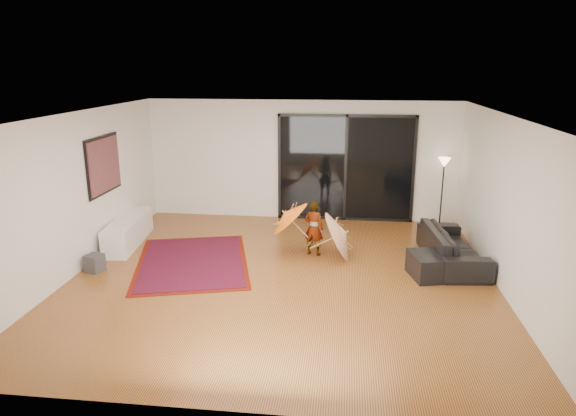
% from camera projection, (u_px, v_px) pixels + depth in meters
% --- Properties ---
extents(floor, '(7.00, 7.00, 0.00)m').
position_uv_depth(floor, '(282.00, 277.00, 8.63)').
color(floor, '#9A672A').
rests_on(floor, ground).
extents(ceiling, '(7.00, 7.00, 0.00)m').
position_uv_depth(ceiling, '(282.00, 115.00, 7.90)').
color(ceiling, white).
rests_on(ceiling, wall_back).
extents(wall_back, '(7.00, 0.00, 7.00)m').
position_uv_depth(wall_back, '(301.00, 161.00, 11.61)').
color(wall_back, silver).
rests_on(wall_back, floor).
extents(wall_front, '(7.00, 0.00, 7.00)m').
position_uv_depth(wall_front, '(236.00, 292.00, 4.92)').
color(wall_front, silver).
rests_on(wall_front, floor).
extents(wall_left, '(0.00, 7.00, 7.00)m').
position_uv_depth(wall_left, '(77.00, 194.00, 8.65)').
color(wall_left, silver).
rests_on(wall_left, floor).
extents(wall_right, '(0.00, 7.00, 7.00)m').
position_uv_depth(wall_right, '(508.00, 206.00, 7.88)').
color(wall_right, silver).
rests_on(wall_right, floor).
extents(sliding_door, '(3.06, 0.07, 2.40)m').
position_uv_depth(sliding_door, '(346.00, 168.00, 11.51)').
color(sliding_door, black).
rests_on(sliding_door, wall_back).
extents(painting, '(0.04, 1.28, 1.08)m').
position_uv_depth(painting, '(104.00, 165.00, 9.52)').
color(painting, black).
rests_on(painting, wall_left).
extents(media_console, '(0.66, 1.91, 0.52)m').
position_uv_depth(media_console, '(128.00, 231.00, 10.18)').
color(media_console, white).
rests_on(media_console, floor).
extents(speaker, '(0.33, 0.33, 0.30)m').
position_uv_depth(speaker, '(95.00, 263.00, 8.84)').
color(speaker, '#424244').
rests_on(speaker, floor).
extents(persian_rug, '(2.57, 3.11, 0.02)m').
position_uv_depth(persian_rug, '(192.00, 262.00, 9.27)').
color(persian_rug, '#601108').
rests_on(persian_rug, floor).
extents(sofa, '(1.01, 2.14, 0.61)m').
position_uv_depth(sofa, '(452.00, 246.00, 9.20)').
color(sofa, black).
rests_on(sofa, floor).
extents(ottoman, '(0.86, 0.86, 0.41)m').
position_uv_depth(ottoman, '(433.00, 266.00, 8.59)').
color(ottoman, black).
rests_on(ottoman, floor).
extents(floor_lamp, '(0.26, 0.26, 1.53)m').
position_uv_depth(floor_lamp, '(444.00, 173.00, 11.03)').
color(floor_lamp, black).
rests_on(floor_lamp, floor).
extents(child, '(0.44, 0.35, 1.04)m').
position_uv_depth(child, '(314.00, 228.00, 9.52)').
color(child, '#999999').
rests_on(child, floor).
extents(parasol_orange, '(0.73, 0.85, 0.88)m').
position_uv_depth(parasol_orange, '(284.00, 217.00, 9.48)').
color(parasol_orange, '#F0600C').
rests_on(parasol_orange, child).
extents(parasol_white, '(0.61, 0.96, 0.98)m').
position_uv_depth(parasol_white, '(346.00, 233.00, 9.32)').
color(parasol_white, white).
rests_on(parasol_white, floor).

